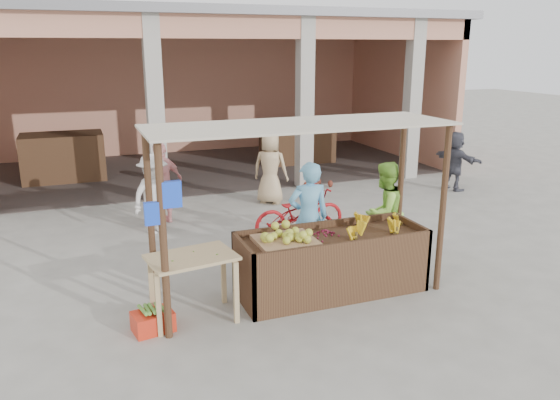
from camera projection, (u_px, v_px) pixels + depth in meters
name	position (u px, v px, depth m)	size (l,w,h in m)	color
ground	(298.00, 297.00, 7.53)	(60.00, 60.00, 0.00)	gray
market_building	(175.00, 71.00, 14.85)	(14.40, 6.40, 4.20)	tan
fruit_stall	(331.00, 265.00, 7.59)	(2.60, 0.95, 0.80)	#503620
stall_awning	(297.00, 155.00, 7.04)	(4.09, 1.35, 2.39)	#503620
banana_heap	(376.00, 225.00, 7.71)	(1.08, 0.59, 0.20)	gold
melon_tray	(285.00, 236.00, 7.26)	(0.79, 0.68, 0.21)	#A37954
berry_heap	(325.00, 234.00, 7.44)	(0.46, 0.38, 0.15)	maroon
side_table	(192.00, 266.00, 6.75)	(1.15, 0.86, 0.85)	tan
papaya_pile	(191.00, 248.00, 6.69)	(0.71, 0.40, 0.20)	#43902F
red_crate	(153.00, 321.00, 6.61)	(0.47, 0.34, 0.25)	red
plantain_bundle	(152.00, 309.00, 6.56)	(0.37, 0.26, 0.07)	#589335
produce_sacks	(318.00, 174.00, 13.30)	(1.10, 0.82, 0.67)	maroon
vendor_blue	(309.00, 214.00, 8.17)	(0.69, 0.50, 1.83)	#65B2DF
vendor_green	(384.00, 210.00, 8.62)	(0.82, 0.47, 1.70)	#97DD49
motorcycle	(299.00, 212.00, 9.76)	(1.81, 0.62, 0.95)	#A01216
shopper_a	(154.00, 191.00, 9.93)	(1.03, 0.51, 1.60)	silver
shopper_b	(162.00, 180.00, 10.47)	(1.01, 0.54, 1.72)	pink
shopper_c	(270.00, 164.00, 11.84)	(0.84, 0.55, 1.75)	tan
shopper_d	(455.00, 159.00, 12.99)	(1.38, 0.57, 1.49)	#43434F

